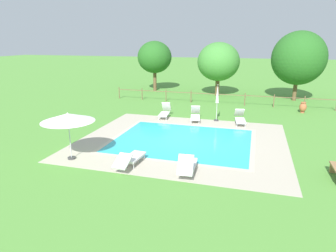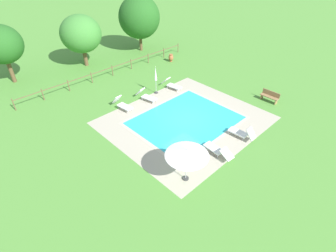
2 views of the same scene
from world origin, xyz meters
The scene contains 16 objects.
ground_plane centered at (0.00, 0.00, 0.00)m, with size 160.00×160.00×0.00m, color #518E38.
pool_deck_paving centered at (0.00, 0.00, 0.00)m, with size 10.94×9.60×0.01m, color #B2A893.
swimming_pool_water centered at (0.00, 0.00, 0.01)m, with size 7.20×5.86×0.01m, color #2DB7C6.
pool_coping_rim centered at (0.00, 0.00, 0.01)m, with size 7.68×6.34×0.01m.
sun_lounger_north_near_steps centered at (-2.38, 4.53, 0.40)m, with size 0.79×1.90×1.00m.
sun_lounger_north_mid centered at (1.20, -4.03, 0.40)m, with size 0.74×1.87×1.01m.
sun_lounger_north_far centered at (2.81, 4.29, 0.38)m, with size 0.88×2.01×0.91m.
sun_lounger_north_end centered at (-1.33, -3.94, 0.35)m, with size 0.73×2.10×0.72m.
sun_lounger_south_near_corner centered at (-0.14, 4.26, 0.39)m, with size 0.94×1.98×0.95m.
patio_umbrella_open_foreground centered at (-4.27, -3.98, 1.96)m, with size 2.36×2.36×2.19m.
patio_umbrella_closed_row_centre centered at (1.24, 4.63, 1.57)m, with size 0.32×0.32×2.48m.
terracotta_urn_near_fence centered at (7.15, 8.80, 0.43)m, with size 0.52×0.52×0.81m.
perimeter_fence centered at (0.57, 10.21, 0.66)m, with size 18.36×0.08×1.05m.
tree_far_west centered at (0.04, 14.28, 3.26)m, with size 4.02×4.02×5.10m.
tree_west_mid centered at (-6.83, 15.49, 3.52)m, with size 3.59×3.59×5.20m.
tree_centre centered at (7.05, 13.75, 3.74)m, with size 4.61×4.61×6.07m.
Camera 1 is at (3.57, -14.94, 5.25)m, focal length 31.80 mm.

